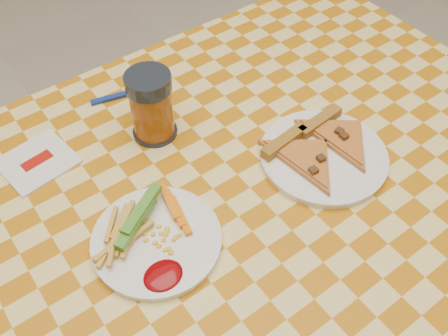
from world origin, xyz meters
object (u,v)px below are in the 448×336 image
(table, at_px, (225,227))
(drink_glass, at_px, (152,106))
(plate_right, at_px, (323,157))
(plate_left, at_px, (157,241))

(table, bearing_deg, drink_glass, 92.48)
(table, relative_size, plate_right, 5.88)
(drink_glass, bearing_deg, plate_right, -48.72)
(table, height_order, plate_left, plate_left)
(table, xyz_separation_m, drink_glass, (-0.01, 0.20, 0.14))
(table, xyz_separation_m, plate_right, (0.19, -0.03, 0.08))
(table, bearing_deg, plate_left, -179.53)
(plate_right, xyz_separation_m, drink_glass, (-0.20, 0.23, 0.06))
(plate_left, distance_m, plate_right, 0.32)
(drink_glass, bearing_deg, plate_left, -120.52)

